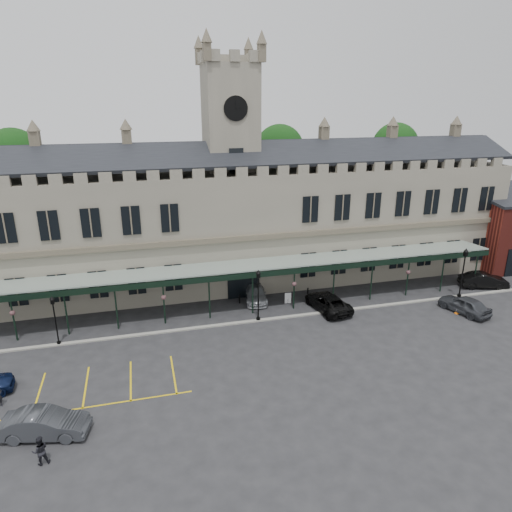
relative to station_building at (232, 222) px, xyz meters
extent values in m
plane|color=black|center=(0.00, -15.91, -6.47)|extent=(140.00, 140.00, 0.00)
cube|color=slate|center=(0.00, 0.09, -0.47)|extent=(60.00, 10.00, 12.00)
cube|color=brown|center=(0.00, -5.09, -0.27)|extent=(60.00, 0.35, 0.50)
cube|color=black|center=(0.00, -2.41, 7.33)|extent=(60.00, 4.77, 2.20)
cube|color=black|center=(0.00, 2.59, 7.33)|extent=(60.00, 4.77, 2.20)
cube|color=black|center=(0.00, -5.01, -4.57)|extent=(3.20, 0.18, 3.80)
cube|color=slate|center=(0.00, 0.09, 4.53)|extent=(5.00, 5.00, 22.00)
cylinder|color=silver|center=(0.00, -2.47, 11.53)|extent=(2.20, 0.12, 2.20)
cylinder|color=black|center=(0.00, -2.54, 11.53)|extent=(2.30, 0.04, 2.30)
cube|color=black|center=(0.00, -2.47, 6.53)|extent=(1.40, 0.12, 2.80)
cube|color=#8C9E93|center=(0.00, -6.91, -2.37)|extent=(50.00, 4.00, 0.40)
cube|color=black|center=(0.00, -8.91, -2.62)|extent=(50.00, 0.18, 0.50)
cube|color=gray|center=(0.00, -10.41, -6.41)|extent=(60.00, 0.40, 0.12)
cylinder|color=#332314|center=(-22.00, 9.09, -0.47)|extent=(0.70, 0.70, 12.00)
sphere|color=black|center=(-22.00, 9.09, 6.53)|extent=(6.00, 6.00, 6.00)
cylinder|color=#332314|center=(8.00, 9.09, -0.47)|extent=(0.70, 0.70, 12.00)
sphere|color=black|center=(8.00, 9.09, 6.53)|extent=(6.00, 6.00, 6.00)
cylinder|color=#332314|center=(24.00, 9.09, -0.47)|extent=(0.70, 0.70, 12.00)
sphere|color=black|center=(24.00, 9.09, 6.53)|extent=(6.00, 6.00, 6.00)
cylinder|color=black|center=(-16.59, -10.33, -6.33)|extent=(0.33, 0.33, 0.28)
cylinder|color=black|center=(-16.59, -10.33, -4.63)|extent=(0.11, 0.11, 3.68)
cube|color=black|center=(-16.59, -10.33, -2.65)|extent=(0.26, 0.26, 0.37)
cone|color=black|center=(-16.59, -10.33, -2.33)|extent=(0.40, 0.40, 0.28)
cylinder|color=black|center=(0.09, -10.35, -6.31)|extent=(0.38, 0.38, 0.32)
cylinder|color=black|center=(0.09, -10.35, -4.37)|extent=(0.13, 0.13, 4.20)
cube|color=black|center=(0.09, -10.35, -2.11)|extent=(0.29, 0.29, 0.42)
cone|color=black|center=(0.09, -10.35, -1.74)|extent=(0.46, 0.46, 0.32)
cylinder|color=black|center=(20.88, -10.53, -6.30)|extent=(0.40, 0.40, 0.33)
cylinder|color=black|center=(20.88, -10.53, -4.24)|extent=(0.13, 0.13, 4.45)
cube|color=black|center=(20.88, -10.53, -1.85)|extent=(0.31, 0.31, 0.44)
cone|color=black|center=(20.88, -10.53, -1.46)|extent=(0.49, 0.49, 0.33)
cube|color=#E85F07|center=(18.26, -13.63, -6.45)|extent=(0.35, 0.35, 0.04)
cone|color=#E85F07|center=(18.26, -13.63, -6.15)|extent=(0.41, 0.41, 0.64)
cylinder|color=silver|center=(18.26, -13.63, -6.05)|extent=(0.27, 0.27, 0.09)
cylinder|color=black|center=(3.85, -7.47, -6.24)|extent=(0.05, 0.05, 0.45)
cube|color=silver|center=(3.85, -7.47, -5.93)|extent=(0.63, 0.08, 1.08)
cylinder|color=black|center=(-0.71, -6.30, -6.03)|extent=(0.16, 0.16, 0.88)
cylinder|color=black|center=(6.36, -6.27, -6.05)|extent=(0.15, 0.15, 0.83)
imported|color=#36383D|center=(-15.81, -21.44, -5.64)|extent=(5.26, 2.75, 1.65)
imported|color=#96989D|center=(1.00, -5.91, -5.75)|extent=(2.76, 5.18, 1.43)
imported|color=black|center=(7.00, -9.81, -5.70)|extent=(3.31, 5.85, 1.54)
imported|color=#36383D|center=(19.00, -13.59, -5.65)|extent=(3.21, 5.12, 1.63)
imported|color=black|center=(25.00, -8.94, -5.67)|extent=(5.13, 2.99, 1.60)
imported|color=black|center=(-15.66, -23.74, -5.61)|extent=(0.97, 0.84, 1.72)
camera|label=1|loc=(-9.43, -45.85, 12.29)|focal=32.00mm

